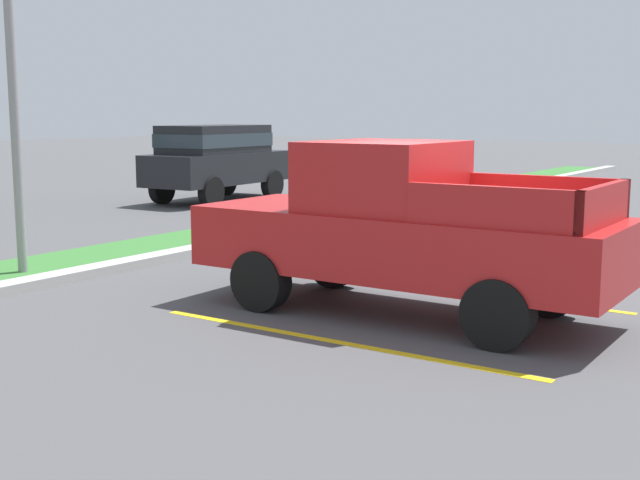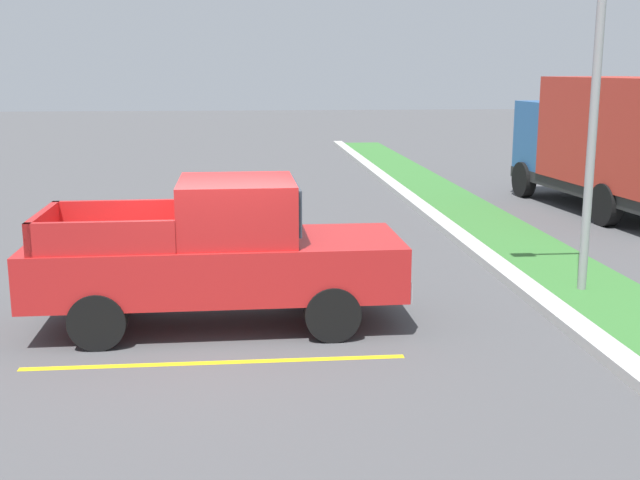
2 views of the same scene
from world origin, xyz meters
name	(u,v)px [view 2 (image 2 of 2)]	position (x,y,z in m)	size (l,w,h in m)	color
ground_plane	(219,331)	(0.00, 0.00, 0.00)	(120.00, 120.00, 0.00)	#4C4C4F
parking_line_near	(221,295)	(-1.87, -0.01, 0.00)	(0.12, 4.80, 0.01)	yellow
parking_line_far	(215,363)	(1.23, -0.01, 0.00)	(0.12, 4.80, 0.01)	yellow
curb_strip	(563,316)	(0.00, 5.00, 0.07)	(56.00, 0.40, 0.15)	#B2B2AD
grass_median	(635,317)	(0.00, 6.10, 0.03)	(56.00, 1.80, 0.06)	#387533
pickup_truck_main	(220,254)	(-0.32, 0.04, 1.04)	(2.02, 5.25, 2.10)	black
cargo_truck_distant	(615,140)	(-8.64, 9.74, 1.85)	(6.99, 3.06, 3.40)	black
street_light	(586,74)	(-1.44, 5.73, 3.53)	(0.24, 1.49, 6.00)	gray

